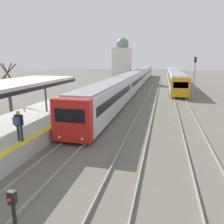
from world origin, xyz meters
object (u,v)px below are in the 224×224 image
person_on_platform (19,123)px  train_far (174,75)px  train_near (136,78)px  signal_mast_far (194,74)px  signal_post_near (15,219)px

person_on_platform → train_far: train_far is taller
train_near → signal_mast_far: size_ratio=11.49×
train_far → signal_post_near: (-5.76, -50.09, -0.39)m
train_near → signal_mast_far: bearing=-56.0°
train_far → person_on_platform: bearing=-102.2°
train_far → signal_post_near: 50.43m
signal_mast_far → person_on_platform: bearing=-118.4°
person_on_platform → signal_post_near: 6.81m
signal_mast_far → signal_post_near: bearing=-105.6°
train_far → signal_mast_far: bearing=-86.2°
person_on_platform → train_far: bearing=77.8°
signal_post_near → signal_mast_far: (7.33, 26.22, 2.20)m
person_on_platform → train_near: train_near is taller
train_far → signal_post_near: size_ratio=22.75×
person_on_platform → signal_mast_far: 23.52m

